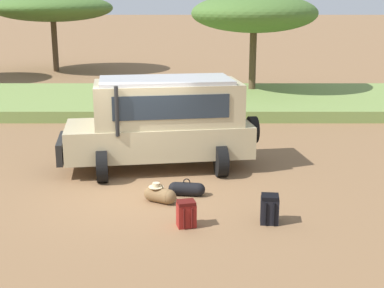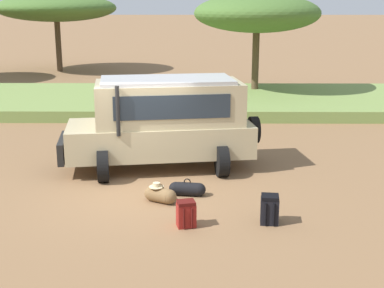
% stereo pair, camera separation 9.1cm
% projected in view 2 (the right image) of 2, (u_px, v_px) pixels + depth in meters
% --- Properties ---
extents(ground_plane, '(320.00, 320.00, 0.00)m').
position_uv_depth(ground_plane, '(140.00, 192.00, 12.71)').
color(ground_plane, olive).
extents(grass_bank, '(120.00, 7.00, 0.44)m').
position_uv_depth(grass_bank, '(166.00, 100.00, 23.14)').
color(grass_bank, olive).
rests_on(grass_bank, ground_plane).
extents(safari_vehicle, '(5.47, 3.20, 2.44)m').
position_uv_depth(safari_vehicle, '(164.00, 121.00, 14.28)').
color(safari_vehicle, tan).
rests_on(safari_vehicle, ground_plane).
extents(backpack_beside_front_wheel, '(0.40, 0.46, 0.61)m').
position_uv_depth(backpack_beside_front_wheel, '(270.00, 209.00, 10.88)').
color(backpack_beside_front_wheel, black).
rests_on(backpack_beside_front_wheel, ground_plane).
extents(backpack_cluster_center, '(0.42, 0.44, 0.55)m').
position_uv_depth(backpack_cluster_center, '(186.00, 214.00, 10.74)').
color(backpack_cluster_center, maroon).
rests_on(backpack_cluster_center, ground_plane).
extents(duffel_bag_low_black_case, '(0.74, 0.55, 0.45)m').
position_uv_depth(duffel_bag_low_black_case, '(160.00, 195.00, 12.04)').
color(duffel_bag_low_black_case, brown).
rests_on(duffel_bag_low_black_case, ground_plane).
extents(duffel_bag_soft_canvas, '(0.86, 0.38, 0.42)m').
position_uv_depth(duffel_bag_soft_canvas, '(187.00, 189.00, 12.47)').
color(duffel_bag_soft_canvas, black).
rests_on(duffel_bag_soft_canvas, ground_plane).
extents(acacia_tree_centre_back, '(7.51, 7.07, 4.80)m').
position_uv_depth(acacia_tree_centre_back, '(56.00, 8.00, 33.38)').
color(acacia_tree_centre_back, brown).
rests_on(acacia_tree_centre_back, ground_plane).
extents(acacia_tree_right_mid, '(5.65, 5.97, 4.72)m').
position_uv_depth(acacia_tree_right_mid, '(257.00, 13.00, 23.91)').
color(acacia_tree_right_mid, brown).
rests_on(acacia_tree_right_mid, ground_plane).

